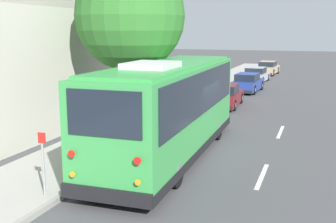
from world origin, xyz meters
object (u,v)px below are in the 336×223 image
Objects in this scene: street_tree at (131,9)px; sign_post_far at (81,149)px; parked_sedan_maroon at (224,96)px; shuttle_bus at (170,105)px; sign_post_near at (43,163)px; fire_hydrant at (174,108)px; parked_sedan_tan at (268,68)px; parked_sedan_silver at (256,75)px; parked_sedan_blue at (247,83)px.

street_tree is 5.35× the size of sign_post_far.
shuttle_bus is at bearing -179.76° from parked_sedan_maroon.
fire_hydrant is at bearing 0.81° from sign_post_near.
shuttle_bus is 2.24× the size of parked_sedan_tan.
shuttle_bus is 22.99m from parked_sedan_silver.
parked_sedan_tan is (12.62, 0.07, 0.01)m from parked_sedan_blue.
street_tree is at bearing 179.06° from parked_sedan_tan.
fire_hydrant is at bearing 0.98° from sign_post_far.
shuttle_bus reaches higher than parked_sedan_blue.
shuttle_bus is at bearing -20.18° from sign_post_near.
parked_sedan_tan is at bearing -2.77° from sign_post_far.
parked_sedan_tan is at bearing 1.61° from parked_sedan_silver.
parked_sedan_silver is (22.95, 0.38, -1.25)m from shuttle_bus.
parked_sedan_silver is 25.92m from sign_post_far.
sign_post_far is (-32.40, 1.57, 0.27)m from parked_sedan_tan.
sign_post_near reaches higher than parked_sedan_tan.
parked_sedan_tan reaches higher than parked_sedan_maroon.
shuttle_bus is 12.28× the size of fire_hydrant.
sign_post_far is 8.89m from fire_hydrant.
fire_hydrant is (-4.49, 1.49, -0.04)m from parked_sedan_maroon.
parked_sedan_blue is at bearing -4.34° from sign_post_near.
sign_post_near reaches higher than fire_hydrant.
street_tree is 4.56× the size of sign_post_near.
street_tree is (-27.06, 2.33, 4.58)m from parked_sedan_tan.
parked_sedan_tan is 0.58× the size of street_tree.
parked_sedan_tan is (6.52, -0.21, 0.04)m from parked_sedan_silver.
parked_sedan_tan reaches higher than parked_sedan_silver.
parked_sedan_tan reaches higher than fire_hydrant.
sign_post_far reaches higher than parked_sedan_silver.
parked_sedan_blue is 21.66m from sign_post_near.
street_tree is (-14.44, 2.40, 4.58)m from parked_sedan_blue.
parked_sedan_blue is 0.97× the size of parked_sedan_tan.
sign_post_near reaches higher than sign_post_far.
shuttle_bus is 2.33× the size of parked_sedan_silver.
parked_sedan_silver is (12.52, -0.02, -0.02)m from parked_sedan_maroon.
shuttle_bus is 29.50m from parked_sedan_tan.
sign_post_far is at bearing -178.79° from parked_sedan_tan.
shuttle_bus reaches higher than parked_sedan_silver.
parked_sedan_silver is 0.96× the size of parked_sedan_tan.
parked_sedan_silver is 17.07m from fire_hydrant.
sign_post_far is at bearing 147.95° from shuttle_bus.
parked_sedan_silver is at bearing 6.03° from parked_sedan_blue.
fire_hydrant is (-23.52, 1.72, -0.07)m from parked_sedan_tan.
shuttle_bus is 2.30× the size of parked_sedan_blue.
parked_sedan_blue is 1.01× the size of parked_sedan_silver.
parked_sedan_blue is 5.34× the size of fire_hydrant.
street_tree reaches higher than fire_hydrant.
sign_post_near is (-34.21, 1.57, 0.39)m from parked_sedan_tan.
shuttle_bus is 5.11m from sign_post_near.
sign_post_far reaches higher than fire_hydrant.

